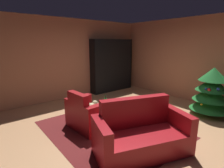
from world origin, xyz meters
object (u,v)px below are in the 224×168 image
(coffee_table, at_px, (110,112))
(decorated_tree, at_px, (212,91))
(book_stack_on_table, at_px, (111,107))
(armchair_red, at_px, (87,115))
(couch_red, at_px, (141,135))
(bookshelf_unit, at_px, (114,65))
(bottle_on_table, at_px, (106,103))

(coffee_table, distance_m, decorated_tree, 2.82)
(book_stack_on_table, bearing_deg, coffee_table, -115.47)
(armchair_red, height_order, coffee_table, armchair_red)
(couch_red, relative_size, coffee_table, 2.90)
(bookshelf_unit, bearing_deg, bottle_on_table, -43.31)
(bookshelf_unit, relative_size, book_stack_on_table, 8.47)
(couch_red, distance_m, book_stack_on_table, 1.03)
(armchair_red, distance_m, coffee_table, 0.52)
(couch_red, bearing_deg, book_stack_on_table, 173.39)
(couch_red, xyz_separation_m, book_stack_on_table, (-1.00, 0.12, 0.20))
(armchair_red, bearing_deg, couch_red, 10.43)
(bookshelf_unit, height_order, armchair_red, bookshelf_unit)
(armchair_red, bearing_deg, bookshelf_unit, 129.85)
(couch_red, bearing_deg, armchair_red, -169.57)
(decorated_tree, bearing_deg, couch_red, -90.89)
(decorated_tree, bearing_deg, bookshelf_unit, -174.59)
(bookshelf_unit, bearing_deg, book_stack_on_table, -41.11)
(armchair_red, xyz_separation_m, bottle_on_table, (0.20, 0.36, 0.26))
(coffee_table, relative_size, bottle_on_table, 2.12)
(coffee_table, distance_m, book_stack_on_table, 0.12)
(armchair_red, bearing_deg, bottle_on_table, 60.72)
(coffee_table, distance_m, bottle_on_table, 0.24)
(coffee_table, bearing_deg, bookshelf_unit, 138.44)
(bottle_on_table, bearing_deg, couch_red, -5.25)
(coffee_table, xyz_separation_m, decorated_tree, (1.05, 2.60, 0.25))
(couch_red, distance_m, coffee_table, 1.02)
(coffee_table, relative_size, book_stack_on_table, 2.59)
(armchair_red, height_order, decorated_tree, decorated_tree)
(bottle_on_table, bearing_deg, bookshelf_unit, 136.69)
(bookshelf_unit, xyz_separation_m, book_stack_on_table, (2.56, -2.23, -0.50))
(armchair_red, relative_size, decorated_tree, 0.78)
(bookshelf_unit, relative_size, armchair_red, 2.02)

